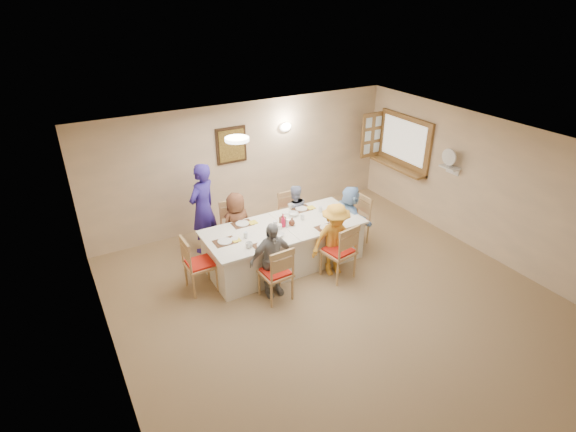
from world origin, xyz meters
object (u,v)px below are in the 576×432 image
chair_front_right (339,250)px  condiment_ketchup (283,221)px  caregiver (203,208)px  chair_left_end (200,263)px  chair_front_left (275,272)px  dining_table (284,245)px  desk_fan (450,160)px  chair_back_left (235,229)px  diner_right_end (350,216)px  chair_back_right (291,216)px  serving_hatch (404,142)px  diner_back_right (294,213)px  diner_back_left (237,225)px  diner_front_right (335,240)px  diner_front_left (272,260)px  chair_right_end (355,220)px

chair_front_right → condiment_ketchup: 1.07m
caregiver → chair_left_end: bearing=35.6°
chair_front_left → caregiver: size_ratio=0.56×
dining_table → desk_fan: bearing=-9.4°
chair_back_left → chair_front_left: bearing=-82.9°
condiment_ketchup → chair_left_end: bearing=179.4°
diner_right_end → chair_back_right: bearing=54.0°
serving_hatch → diner_back_right: size_ratio=1.32×
diner_back_left → diner_front_right: diner_front_right is taller
chair_left_end → diner_front_left: bearing=-126.5°
chair_front_left → diner_back_right: size_ratio=0.86×
desk_fan → caregiver: size_ratio=0.17×
desk_fan → diner_front_left: 3.98m
diner_front_left → diner_right_end: size_ratio=1.06×
desk_fan → diner_right_end: (-1.85, 0.54, -0.95)m
dining_table → chair_right_end: bearing=0.0°
chair_front_left → chair_right_end: (2.15, 0.80, -0.01)m
diner_back_left → diner_back_right: size_ratio=1.09×
chair_front_right → diner_front_right: 0.19m
diner_front_right → dining_table: bearing=139.4°
desk_fan → chair_back_left: desk_fan is taller
serving_hatch → diner_front_right: (-2.78, -1.49, -0.84)m
chair_back_right → chair_back_left: bearing=-177.3°
diner_front_right → condiment_ketchup: diner_front_right is taller
chair_back_left → diner_right_end: size_ratio=0.82×
chair_front_right → diner_front_right: bearing=-99.2°
dining_table → chair_front_left: size_ratio=2.88×
diner_back_left → chair_front_left: bearing=78.9°
serving_hatch → chair_left_end: 5.09m
chair_right_end → serving_hatch: bearing=111.5°
dining_table → diner_back_right: 0.93m
chair_front_right → chair_left_end: 2.29m
chair_front_right → diner_right_end: diner_right_end is taller
diner_back_right → chair_back_right: bearing=-78.4°
desk_fan → diner_back_right: desk_fan is taller
chair_left_end → condiment_ketchup: 1.57m
chair_back_right → condiment_ketchup: 1.11m
diner_back_right → diner_front_right: size_ratio=0.86×
diner_back_right → condiment_ketchup: diner_back_right is taller
chair_back_left → diner_front_left: size_ratio=0.77×
chair_back_left → diner_right_end: (2.02, -0.80, 0.11)m
chair_left_end → dining_table: bearing=-90.9°
chair_front_left → condiment_ketchup: condiment_ketchup is taller
chair_back_right → chair_right_end: 1.24m
diner_back_right → diner_right_end: diner_right_end is taller
desk_fan → chair_right_end: (-1.72, 0.54, -1.08)m
desk_fan → diner_back_left: desk_fan is taller
chair_left_end → diner_front_right: 2.26m
chair_front_left → diner_back_left: diner_back_left is taller
chair_left_end → chair_front_right: bearing=-111.3°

